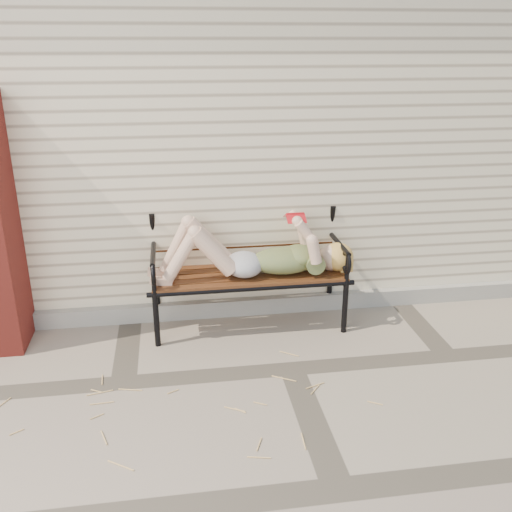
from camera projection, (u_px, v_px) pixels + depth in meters
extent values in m
plane|color=gray|center=(292.00, 369.00, 4.31)|extent=(80.00, 80.00, 0.00)
cube|color=#F5E5BF|center=(241.00, 116.00, 6.54)|extent=(8.00, 4.00, 3.00)
cube|color=#A4A094|center=(270.00, 304.00, 5.18)|extent=(8.00, 0.10, 0.15)
cylinder|color=black|center=(156.00, 319.00, 4.55)|extent=(0.05, 0.05, 0.47)
cylinder|color=black|center=(157.00, 295.00, 4.99)|extent=(0.05, 0.05, 0.47)
cylinder|color=black|center=(345.00, 306.00, 4.77)|extent=(0.05, 0.05, 0.47)
cylinder|color=black|center=(330.00, 284.00, 5.21)|extent=(0.05, 0.05, 0.47)
cube|color=#5A3517|center=(249.00, 275.00, 4.80)|extent=(1.60, 0.52, 0.03)
cylinder|color=black|center=(253.00, 289.00, 4.59)|extent=(1.69, 0.04, 0.04)
cylinder|color=black|center=(245.00, 267.00, 5.02)|extent=(1.69, 0.04, 0.04)
torus|color=black|center=(243.00, 203.00, 4.94)|extent=(0.29, 0.04, 0.29)
ellipsoid|color=#093143|center=(284.00, 260.00, 4.76)|extent=(0.57, 0.33, 0.22)
ellipsoid|color=#093143|center=(299.00, 255.00, 4.77)|extent=(0.27, 0.32, 0.17)
ellipsoid|color=#B2B2B7|center=(244.00, 264.00, 4.72)|extent=(0.32, 0.36, 0.20)
sphere|color=beige|center=(332.00, 258.00, 4.82)|extent=(0.23, 0.23, 0.23)
ellipsoid|color=#E7B657|center=(338.00, 257.00, 4.83)|extent=(0.26, 0.27, 0.24)
cube|color=#B1141A|center=(295.00, 214.00, 4.63)|extent=(0.15, 0.02, 0.02)
cube|color=beige|center=(296.00, 219.00, 4.60)|extent=(0.15, 0.09, 0.05)
cube|color=beige|center=(294.00, 216.00, 4.68)|extent=(0.15, 0.09, 0.05)
cube|color=#B1141A|center=(296.00, 219.00, 4.60)|extent=(0.16, 0.10, 0.06)
cube|color=#B1141A|center=(294.00, 215.00, 4.69)|extent=(0.16, 0.10, 0.06)
cylinder|color=tan|center=(277.00, 390.00, 4.04)|extent=(0.08, 0.05, 0.01)
cylinder|color=tan|center=(345.00, 378.00, 4.18)|extent=(0.06, 0.12, 0.01)
cylinder|color=tan|center=(191.00, 497.00, 3.10)|extent=(0.05, 0.11, 0.01)
cylinder|color=tan|center=(92.00, 414.00, 3.79)|extent=(0.09, 0.12, 0.01)
cylinder|color=tan|center=(254.00, 469.00, 3.30)|extent=(0.02, 0.15, 0.01)
cylinder|color=tan|center=(139.00, 378.00, 4.18)|extent=(0.14, 0.07, 0.01)
cylinder|color=tan|center=(177.00, 474.00, 3.26)|extent=(0.12, 0.14, 0.01)
cylinder|color=tan|center=(257.00, 445.00, 3.49)|extent=(0.11, 0.16, 0.01)
cylinder|color=tan|center=(367.00, 473.00, 3.27)|extent=(0.15, 0.01, 0.01)
cylinder|color=tan|center=(222.00, 379.00, 4.17)|extent=(0.13, 0.10, 0.01)
cylinder|color=tan|center=(281.00, 353.00, 4.52)|extent=(0.08, 0.06, 0.01)
cylinder|color=tan|center=(247.00, 431.00, 3.62)|extent=(0.17, 0.08, 0.01)
cylinder|color=tan|center=(124.00, 381.00, 4.15)|extent=(0.06, 0.15, 0.01)
cylinder|color=tan|center=(127.00, 416.00, 3.76)|extent=(0.03, 0.17, 0.01)
cylinder|color=tan|center=(199.00, 368.00, 4.31)|extent=(0.10, 0.07, 0.01)
cylinder|color=tan|center=(75.00, 433.00, 3.60)|extent=(0.09, 0.03, 0.01)
cylinder|color=tan|center=(162.00, 362.00, 4.39)|extent=(0.09, 0.11, 0.01)
cylinder|color=tan|center=(288.00, 405.00, 3.88)|extent=(0.16, 0.04, 0.01)
cylinder|color=tan|center=(144.00, 377.00, 4.20)|extent=(0.01, 0.11, 0.01)
cylinder|color=tan|center=(256.00, 412.00, 3.80)|extent=(0.13, 0.11, 0.01)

